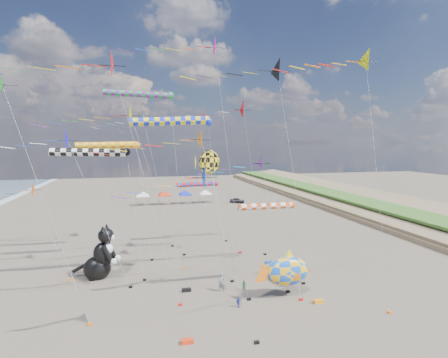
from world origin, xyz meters
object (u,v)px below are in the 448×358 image
child_green (244,286)px  child_blue (238,302)px  fish_inflatable (287,271)px  parked_car (237,200)px  cat_inflatable (100,251)px  person_adult (222,282)px

child_green → child_blue: 3.53m
fish_inflatable → parked_car: fish_inflatable is taller
parked_car → cat_inflatable: bearing=174.0°
child_blue → parked_car: bearing=53.7°
person_adult → child_green: size_ratio=1.68×
cat_inflatable → child_green: size_ratio=5.40×
child_green → parked_car: size_ratio=0.30×
fish_inflatable → person_adult: (-5.70, 2.77, -1.62)m
cat_inflatable → fish_inflatable: (17.78, -9.39, -0.44)m
cat_inflatable → parked_car: 50.77m
cat_inflatable → child_green: cat_inflatable is taller
cat_inflatable → parked_car: (27.77, 42.43, -2.38)m
person_adult → child_blue: person_adult is taller
fish_inflatable → parked_car: bearing=79.1°
cat_inflatable → child_blue: size_ratio=6.22×
child_blue → cat_inflatable: bearing=120.7°
child_blue → parked_car: (15.02, 52.71, 0.14)m
cat_inflatable → person_adult: bearing=-10.7°
person_adult → parked_car: person_adult is taller
child_blue → parked_car: parked_car is taller
child_green → parked_car: parked_car is taller
person_adult → parked_car: bearing=64.4°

